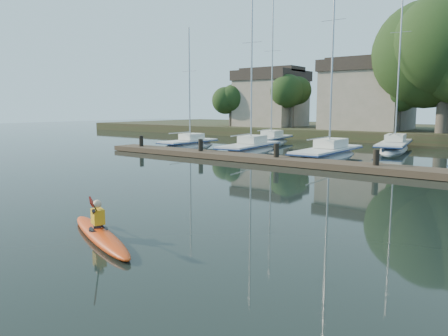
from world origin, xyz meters
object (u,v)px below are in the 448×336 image
Objects in this scene: sailboat_2 at (327,161)px; dock at (322,164)px; sailboat_6 at (394,152)px; sailboat_1 at (249,154)px; sailboat_0 at (189,149)px; sailboat_5 at (270,145)px; kayak at (100,232)px.

dock is at bearing -70.39° from sailboat_2.
sailboat_1 is at bearing -142.68° from sailboat_6.
sailboat_1 reaches higher than dock.
sailboat_6 reaches higher than sailboat_1.
dock is 4.97m from sailboat_2.
sailboat_1 is (6.46, -0.29, -0.01)m from sailboat_0.
sailboat_0 is at bearing -125.38° from sailboat_5.
sailboat_0 is 0.79× the size of sailboat_1.
kayak reaches higher than dock.
sailboat_6 reaches higher than dock.
sailboat_6 is (-1.11, 29.28, -0.35)m from kayak.
sailboat_5 reaches higher than dock.
sailboat_6 is (11.03, 0.96, -0.00)m from sailboat_5.
sailboat_5 is at bearing 102.89° from sailboat_1.
sailboat_5 is (-12.14, 28.33, -0.35)m from kayak.
sailboat_1 is (-9.24, 20.59, -0.36)m from kayak.
sailboat_0 is (-14.53, 4.90, -0.39)m from dock.
sailboat_1 is 0.91× the size of sailboat_2.
dock is 13.31m from sailboat_6.
sailboat_6 reaches higher than sailboat_0.
sailboat_0 is 0.72× the size of sailboat_2.
sailboat_2 is at bearing 119.41° from kayak.
sailboat_0 reaches higher than dock.
sailboat_0 is 6.46m from sailboat_1.
sailboat_5 is at bearing 138.86° from sailboat_2.
sailboat_5 reaches higher than sailboat_1.
sailboat_5 is (-10.97, 12.35, -0.39)m from dock.
sailboat_2 is at bearing 110.80° from dock.
dock is 2.17× the size of sailboat_6.
sailboat_5 is at bearing 175.35° from sailboat_6.
sailboat_5 is (-9.21, 7.72, 0.01)m from sailboat_2.
sailboat_2 is (-1.76, 4.63, -0.40)m from dock.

